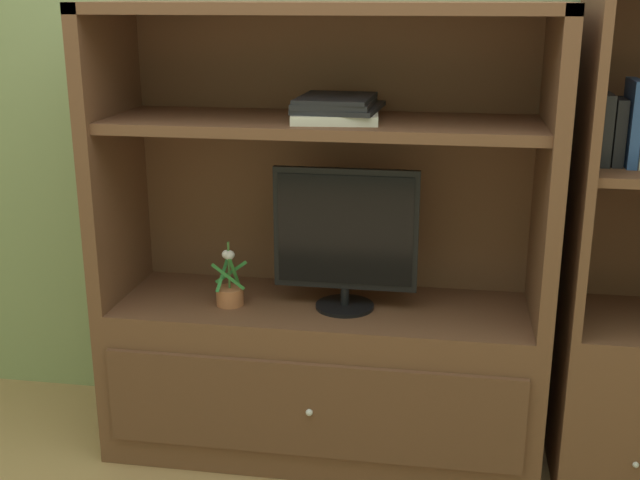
# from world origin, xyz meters

# --- Properties ---
(painted_rear_wall) EXTENTS (6.00, 0.10, 2.80)m
(painted_rear_wall) POSITION_xyz_m (0.00, 0.75, 1.40)
(painted_rear_wall) COLOR #8C9E6B
(painted_rear_wall) RESTS_ON ground_plane
(media_console) EXTENTS (1.53, 0.53, 1.59)m
(media_console) POSITION_xyz_m (0.00, 0.41, 0.50)
(media_console) COLOR brown
(media_console) RESTS_ON ground_plane
(tv_monitor) EXTENTS (0.49, 0.20, 0.50)m
(tv_monitor) POSITION_xyz_m (0.08, 0.37, 0.82)
(tv_monitor) COLOR black
(tv_monitor) RESTS_ON media_console
(potted_plant) EXTENTS (0.12, 0.13, 0.23)m
(potted_plant) POSITION_xyz_m (-0.32, 0.34, 0.62)
(potted_plant) COLOR #B26642
(potted_plant) RESTS_ON media_console
(magazine_stack) EXTENTS (0.30, 0.35, 0.08)m
(magazine_stack) POSITION_xyz_m (0.05, 0.40, 1.25)
(magazine_stack) COLOR silver
(magazine_stack) RESTS_ON media_console
(bookshelf_tall) EXTENTS (0.47, 0.49, 1.70)m
(bookshelf_tall) POSITION_xyz_m (1.05, 0.41, 0.55)
(bookshelf_tall) COLOR brown
(bookshelf_tall) RESTS_ON ground_plane
(upright_book_row) EXTENTS (0.22, 0.18, 0.27)m
(upright_book_row) POSITION_xyz_m (0.99, 0.40, 1.21)
(upright_book_row) COLOR black
(upright_book_row) RESTS_ON bookshelf_tall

